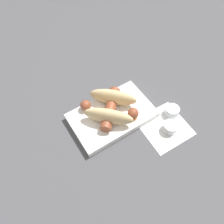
{
  "coord_description": "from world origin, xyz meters",
  "views": [
    {
      "loc": [
        -0.21,
        -0.33,
        0.64
      ],
      "look_at": [
        0.0,
        0.0,
        0.04
      ],
      "focal_mm": 35.0,
      "sensor_mm": 36.0,
      "label": 1
    }
  ],
  "objects": [
    {
      "name": "sausage",
      "position": [
        -0.0,
        0.01,
        0.04
      ],
      "size": [
        0.15,
        0.15,
        0.04
      ],
      "color": "brown",
      "rests_on": "food_tray"
    },
    {
      "name": "food_tray",
      "position": [
        0.0,
        0.0,
        0.01
      ],
      "size": [
        0.27,
        0.17,
        0.03
      ],
      "color": "white",
      "rests_on": "ground_plane"
    },
    {
      "name": "ground_plane",
      "position": [
        0.0,
        0.0,
        0.0
      ],
      "size": [
        3.0,
        3.0,
        0.0
      ],
      "primitive_type": "plane",
      "color": "#4C4C51"
    },
    {
      "name": "napkin",
      "position": [
        0.13,
        -0.13,
        0.0
      ],
      "size": [
        0.15,
        0.15,
        0.0
      ],
      "color": "white",
      "rests_on": "ground_plane"
    },
    {
      "name": "pickled_veggies",
      "position": [
        0.06,
        -0.04,
        0.03
      ],
      "size": [
        0.04,
        0.05,
        0.0
      ],
      "color": "orange",
      "rests_on": "food_tray"
    },
    {
      "name": "condiment_cup_near",
      "position": [
        0.13,
        -0.14,
        0.01
      ],
      "size": [
        0.05,
        0.05,
        0.03
      ],
      "color": "silver",
      "rests_on": "ground_plane"
    },
    {
      "name": "bread_roll",
      "position": [
        0.0,
        0.01,
        0.06
      ],
      "size": [
        0.19,
        0.19,
        0.06
      ],
      "color": "#DBBC84",
      "rests_on": "food_tray"
    },
    {
      "name": "condiment_cup_far",
      "position": [
        0.18,
        -0.1,
        0.01
      ],
      "size": [
        0.05,
        0.05,
        0.03
      ],
      "color": "silver",
      "rests_on": "ground_plane"
    }
  ]
}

